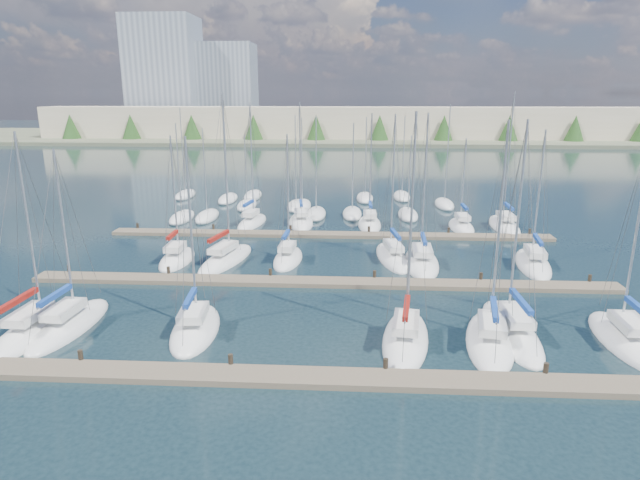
# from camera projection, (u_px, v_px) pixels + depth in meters

# --- Properties ---
(ground) EXTENTS (400.00, 400.00, 0.00)m
(ground) POSITION_uv_depth(u_px,v_px,m) (337.00, 186.00, 82.55)
(ground) COLOR #192B32
(ground) RESTS_ON ground
(dock_near) EXTENTS (44.00, 1.93, 1.10)m
(dock_near) POSITION_uv_depth(u_px,v_px,m) (306.00, 378.00, 26.70)
(dock_near) COLOR #6B5E4C
(dock_near) RESTS_ON ground
(dock_mid) EXTENTS (44.00, 1.93, 1.10)m
(dock_mid) POSITION_uv_depth(u_px,v_px,m) (322.00, 282.00, 40.17)
(dock_mid) COLOR #6B5E4C
(dock_mid) RESTS_ON ground
(dock_far) EXTENTS (44.00, 1.93, 1.10)m
(dock_far) POSITION_uv_depth(u_px,v_px,m) (329.00, 235.00, 53.65)
(dock_far) COLOR #6B5E4C
(dock_far) RESTS_ON ground
(sailboat_o) EXTENTS (3.54, 7.54, 13.72)m
(sailboat_o) POSITION_uv_depth(u_px,v_px,m) (301.00, 222.00, 58.68)
(sailboat_o) COLOR white
(sailboat_o) RESTS_ON ground
(sailboat_g) EXTENTS (3.10, 8.06, 13.33)m
(sailboat_g) POSITION_uv_depth(u_px,v_px,m) (625.00, 339.00, 30.78)
(sailboat_g) COLOR white
(sailboat_g) RESTS_ON ground
(sailboat_c) EXTENTS (3.40, 7.50, 12.32)m
(sailboat_c) POSITION_uv_depth(u_px,v_px,m) (195.00, 329.00, 32.18)
(sailboat_c) COLOR white
(sailboat_c) RESTS_ON ground
(sailboat_h) EXTENTS (2.64, 6.58, 11.30)m
(sailboat_h) POSITION_uv_depth(u_px,v_px,m) (177.00, 259.00, 45.69)
(sailboat_h) COLOR white
(sailboat_h) RESTS_ON ground
(sailboat_p) EXTENTS (2.46, 7.34, 12.61)m
(sailboat_p) POSITION_uv_depth(u_px,v_px,m) (370.00, 224.00, 57.93)
(sailboat_p) COLOR white
(sailboat_p) RESTS_ON ground
(sailboat_e) EXTENTS (4.24, 8.71, 13.29)m
(sailboat_e) POSITION_uv_depth(u_px,v_px,m) (490.00, 340.00, 30.72)
(sailboat_e) COLOR white
(sailboat_e) RESTS_ON ground
(sailboat_l) EXTENTS (3.29, 8.83, 13.13)m
(sailboat_l) POSITION_uv_depth(u_px,v_px,m) (421.00, 262.00, 44.85)
(sailboat_l) COLOR white
(sailboat_l) RESTS_ON ground
(sailboat_m) EXTENTS (3.87, 8.76, 11.85)m
(sailboat_m) POSITION_uv_depth(u_px,v_px,m) (533.00, 264.00, 44.48)
(sailboat_m) COLOR white
(sailboat_m) RESTS_ON ground
(sailboat_q) EXTENTS (2.40, 6.77, 10.18)m
(sailboat_q) POSITION_uv_depth(u_px,v_px,m) (461.00, 227.00, 56.74)
(sailboat_q) COLOR white
(sailboat_q) RESTS_ON ground
(sailboat_n) EXTENTS (3.28, 7.65, 13.50)m
(sailboat_n) POSITION_uv_depth(u_px,v_px,m) (252.00, 222.00, 58.53)
(sailboat_n) COLOR white
(sailboat_n) RESTS_ON ground
(sailboat_d) EXTENTS (3.77, 8.67, 13.71)m
(sailboat_d) POSITION_uv_depth(u_px,v_px,m) (405.00, 338.00, 30.90)
(sailboat_d) COLOR white
(sailboat_d) RESTS_ON ground
(sailboat_a) EXTENTS (2.92, 8.89, 12.59)m
(sailboat_a) POSITION_uv_depth(u_px,v_px,m) (36.00, 329.00, 32.09)
(sailboat_a) COLOR white
(sailboat_a) RESTS_ON ground
(sailboat_j) EXTENTS (2.60, 6.68, 11.41)m
(sailboat_j) POSITION_uv_depth(u_px,v_px,m) (288.00, 258.00, 45.83)
(sailboat_j) COLOR white
(sailboat_j) RESTS_ON ground
(sailboat_i) EXTENTS (4.48, 9.41, 14.70)m
(sailboat_i) POSITION_uv_depth(u_px,v_px,m) (226.00, 259.00, 45.59)
(sailboat_i) COLOR white
(sailboat_i) RESTS_ON ground
(sailboat_k) EXTENTS (3.39, 8.72, 12.97)m
(sailboat_k) POSITION_uv_depth(u_px,v_px,m) (392.00, 257.00, 46.19)
(sailboat_k) COLOR white
(sailboat_k) RESTS_ON ground
(sailboat_f) EXTENTS (2.65, 9.33, 13.24)m
(sailboat_f) POSITION_uv_depth(u_px,v_px,m) (511.00, 330.00, 31.95)
(sailboat_f) COLOR white
(sailboat_f) RESTS_ON ground
(sailboat_b) EXTENTS (2.90, 8.39, 11.55)m
(sailboat_b) POSITION_uv_depth(u_px,v_px,m) (70.00, 325.00, 32.69)
(sailboat_b) COLOR white
(sailboat_b) RESTS_ON ground
(sailboat_r) EXTENTS (3.03, 9.24, 14.80)m
(sailboat_r) POSITION_uv_depth(u_px,v_px,m) (504.00, 225.00, 57.24)
(sailboat_r) COLOR white
(sailboat_r) RESTS_ON ground
(distant_boats) EXTENTS (36.93, 20.75, 13.30)m
(distant_boats) POSITION_uv_depth(u_px,v_px,m) (299.00, 205.00, 67.09)
(distant_boats) COLOR #9EA0A5
(distant_boats) RESTS_ON ground
(shoreline) EXTENTS (400.00, 60.00, 38.00)m
(shoreline) POSITION_uv_depth(u_px,v_px,m) (303.00, 114.00, 167.72)
(shoreline) COLOR #666B51
(shoreline) RESTS_ON ground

